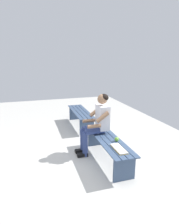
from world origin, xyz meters
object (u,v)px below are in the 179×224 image
object	(u,v)px
apple	(117,139)
book_open	(119,149)
bench_near	(108,144)
person_seated	(97,121)
bench_far	(80,115)

from	to	relation	value
apple	book_open	xyz separation A→B (m)	(-0.32, 0.11, -0.03)
bench_near	person_seated	world-z (taller)	person_seated
bench_far	person_seated	size ratio (longest dim) A/B	1.25
person_seated	book_open	size ratio (longest dim) A/B	3.04
apple	book_open	bearing A→B (deg)	161.82
person_seated	apple	bearing A→B (deg)	-158.91
apple	person_seated	bearing A→B (deg)	21.09
person_seated	apple	distance (m)	0.60
person_seated	apple	xyz separation A→B (m)	(-0.53, -0.20, -0.20)
bench_near	book_open	bearing A→B (deg)	179.84
bench_far	apple	xyz separation A→B (m)	(-2.24, -0.10, 0.15)
person_seated	book_open	distance (m)	0.89
apple	book_open	distance (m)	0.34
bench_near	book_open	world-z (taller)	book_open
bench_near	apple	distance (m)	0.24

